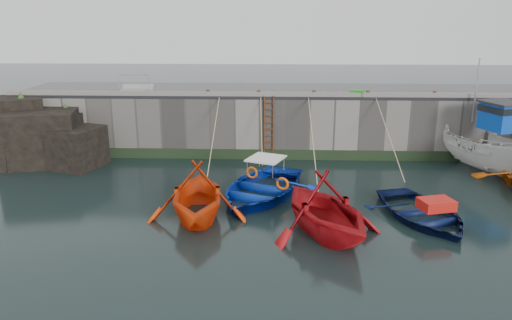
{
  "coord_description": "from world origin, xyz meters",
  "views": [
    {
      "loc": [
        -1.72,
        -14.05,
        6.98
      ],
      "look_at": [
        -2.46,
        5.71,
        1.2
      ],
      "focal_mm": 35.0,
      "sensor_mm": 36.0,
      "label": 1
    }
  ],
  "objects_px": {
    "boat_near_navy": "(421,218)",
    "bollard_b": "(259,93)",
    "boat_near_white": "(198,217)",
    "boat_far_white": "(488,149)",
    "ladder": "(269,129)",
    "fish_crate": "(357,93)",
    "bollard_a": "(208,93)",
    "boat_near_blacktrim": "(324,234)",
    "bollard_e": "(434,94)",
    "bollard_c": "(314,93)",
    "boat_near_blue": "(261,195)",
    "bollard_d": "(368,93)"
  },
  "relations": [
    {
      "from": "boat_near_blacktrim",
      "to": "bollard_c",
      "type": "relative_size",
      "value": 16.54
    },
    {
      "from": "boat_near_blue",
      "to": "bollard_d",
      "type": "relative_size",
      "value": 19.5
    },
    {
      "from": "ladder",
      "to": "bollard_a",
      "type": "relative_size",
      "value": 11.43
    },
    {
      "from": "ladder",
      "to": "bollard_b",
      "type": "bearing_deg",
      "value": 146.14
    },
    {
      "from": "boat_near_blacktrim",
      "to": "bollard_d",
      "type": "height_order",
      "value": "bollard_d"
    },
    {
      "from": "fish_crate",
      "to": "boat_near_blue",
      "type": "bearing_deg",
      "value": -106.16
    },
    {
      "from": "boat_near_blacktrim",
      "to": "bollard_d",
      "type": "distance_m",
      "value": 10.07
    },
    {
      "from": "boat_near_navy",
      "to": "bollard_a",
      "type": "relative_size",
      "value": 16.55
    },
    {
      "from": "boat_far_white",
      "to": "bollard_e",
      "type": "height_order",
      "value": "boat_far_white"
    },
    {
      "from": "boat_near_white",
      "to": "bollard_a",
      "type": "height_order",
      "value": "bollard_a"
    },
    {
      "from": "boat_near_white",
      "to": "bollard_d",
      "type": "xyz_separation_m",
      "value": [
        7.24,
        7.79,
        3.3
      ]
    },
    {
      "from": "ladder",
      "to": "fish_crate",
      "type": "height_order",
      "value": "fish_crate"
    },
    {
      "from": "ladder",
      "to": "bollard_b",
      "type": "distance_m",
      "value": 1.81
    },
    {
      "from": "boat_near_blue",
      "to": "boat_far_white",
      "type": "xyz_separation_m",
      "value": [
        10.41,
        3.78,
        1.01
      ]
    },
    {
      "from": "fish_crate",
      "to": "bollard_b",
      "type": "height_order",
      "value": "fish_crate"
    },
    {
      "from": "boat_near_blue",
      "to": "bollard_a",
      "type": "xyz_separation_m",
      "value": [
        -2.76,
        5.48,
        3.3
      ]
    },
    {
      "from": "bollard_a",
      "to": "bollard_b",
      "type": "distance_m",
      "value": 2.5
    },
    {
      "from": "boat_near_white",
      "to": "bollard_e",
      "type": "height_order",
      "value": "bollard_e"
    },
    {
      "from": "ladder",
      "to": "bollard_e",
      "type": "bearing_deg",
      "value": 2.4
    },
    {
      "from": "boat_far_white",
      "to": "fish_crate",
      "type": "xyz_separation_m",
      "value": [
        -5.9,
        1.75,
        2.3
      ]
    },
    {
      "from": "ladder",
      "to": "bollard_b",
      "type": "relative_size",
      "value": 11.43
    },
    {
      "from": "boat_near_blacktrim",
      "to": "boat_far_white",
      "type": "relative_size",
      "value": 0.7
    },
    {
      "from": "boat_near_blacktrim",
      "to": "bollard_a",
      "type": "xyz_separation_m",
      "value": [
        -4.96,
        9.08,
        3.3
      ]
    },
    {
      "from": "boat_near_blacktrim",
      "to": "fish_crate",
      "type": "relative_size",
      "value": 7.02
    },
    {
      "from": "boat_near_blue",
      "to": "fish_crate",
      "type": "xyz_separation_m",
      "value": [
        4.52,
        5.53,
        3.31
      ]
    },
    {
      "from": "boat_near_white",
      "to": "bollard_c",
      "type": "height_order",
      "value": "bollard_c"
    },
    {
      "from": "bollard_e",
      "to": "boat_far_white",
      "type": "bearing_deg",
      "value": -38.06
    },
    {
      "from": "boat_far_white",
      "to": "bollard_a",
      "type": "height_order",
      "value": "boat_far_white"
    },
    {
      "from": "boat_near_white",
      "to": "boat_near_navy",
      "type": "bearing_deg",
      "value": -5.11
    },
    {
      "from": "boat_near_blacktrim",
      "to": "bollard_c",
      "type": "bearing_deg",
      "value": 64.07
    },
    {
      "from": "boat_far_white",
      "to": "bollard_b",
      "type": "distance_m",
      "value": 11.05
    },
    {
      "from": "ladder",
      "to": "bollard_a",
      "type": "height_order",
      "value": "bollard_a"
    },
    {
      "from": "boat_near_blacktrim",
      "to": "bollard_b",
      "type": "height_order",
      "value": "bollard_b"
    },
    {
      "from": "bollard_a",
      "to": "bollard_e",
      "type": "height_order",
      "value": "same"
    },
    {
      "from": "bollard_a",
      "to": "boat_far_white",
      "type": "bearing_deg",
      "value": -7.36
    },
    {
      "from": "ladder",
      "to": "boat_near_white",
      "type": "height_order",
      "value": "ladder"
    },
    {
      "from": "boat_far_white",
      "to": "fish_crate",
      "type": "bearing_deg",
      "value": 143.29
    },
    {
      "from": "bollard_a",
      "to": "bollard_c",
      "type": "relative_size",
      "value": 1.0
    },
    {
      "from": "bollard_d",
      "to": "boat_far_white",
      "type": "bearing_deg",
      "value": -17.57
    },
    {
      "from": "ladder",
      "to": "boat_near_blacktrim",
      "type": "height_order",
      "value": "ladder"
    },
    {
      "from": "boat_far_white",
      "to": "fish_crate",
      "type": "distance_m",
      "value": 6.57
    },
    {
      "from": "fish_crate",
      "to": "bollard_a",
      "type": "distance_m",
      "value": 7.28
    },
    {
      "from": "boat_near_navy",
      "to": "bollard_b",
      "type": "height_order",
      "value": "bollard_b"
    },
    {
      "from": "boat_near_blacktrim",
      "to": "bollard_e",
      "type": "bearing_deg",
      "value": 31.95
    },
    {
      "from": "boat_near_white",
      "to": "boat_far_white",
      "type": "relative_size",
      "value": 0.67
    },
    {
      "from": "ladder",
      "to": "boat_far_white",
      "type": "bearing_deg",
      "value": -7.65
    },
    {
      "from": "bollard_a",
      "to": "bollard_c",
      "type": "bearing_deg",
      "value": 0.0
    },
    {
      "from": "boat_near_navy",
      "to": "bollard_c",
      "type": "distance_m",
      "value": 8.95
    },
    {
      "from": "bollard_b",
      "to": "bollard_e",
      "type": "bearing_deg",
      "value": 0.0
    },
    {
      "from": "bollard_c",
      "to": "bollard_d",
      "type": "bearing_deg",
      "value": 0.0
    }
  ]
}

